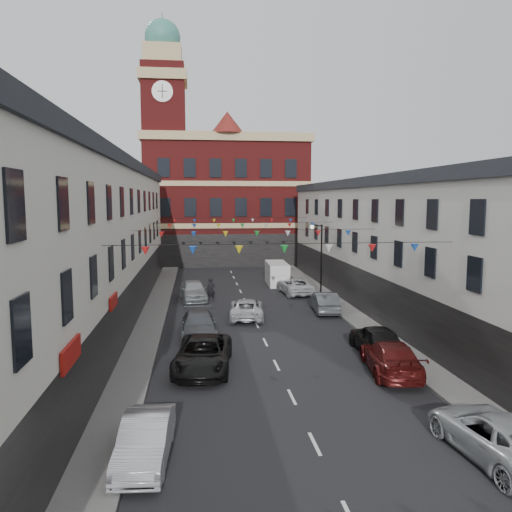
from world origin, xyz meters
name	(u,v)px	position (x,y,z in m)	size (l,w,h in m)	color
ground	(265,342)	(0.00, 0.00, 0.00)	(160.00, 160.00, 0.00)	black
pavement_left	(146,336)	(-6.90, 2.00, 0.07)	(1.80, 64.00, 0.15)	#605E5B
pavement_right	(370,328)	(6.90, 2.00, 0.07)	(1.80, 64.00, 0.15)	#605E5B
terrace_left	(52,250)	(-11.78, 1.00, 5.35)	(8.40, 56.00, 10.70)	beige
terrace_right	(455,254)	(11.78, 1.00, 4.85)	(8.40, 56.00, 9.70)	silver
civic_building	(225,199)	(0.00, 37.95, 8.14)	(20.60, 13.30, 18.50)	maroon
clock_tower	(165,143)	(-7.50, 35.00, 14.93)	(5.60, 5.60, 30.00)	maroon
distant_hill	(195,217)	(-4.00, 62.00, 5.00)	(40.00, 14.00, 10.00)	#324C23
street_lamp	(319,249)	(6.55, 14.00, 3.90)	(1.10, 0.36, 6.00)	black
car_left_b	(145,440)	(-5.50, -12.42, 0.69)	(1.47, 4.20, 1.39)	#ABABB2
car_left_c	(203,354)	(-3.60, -4.25, 0.77)	(2.57, 5.56, 1.55)	black
car_left_d	(199,324)	(-3.77, 1.69, 0.73)	(2.05, 5.05, 1.47)	#484B50
car_left_e	(193,290)	(-4.13, 12.51, 0.83)	(1.95, 4.85, 1.65)	#93979B
car_right_b	(496,435)	(5.50, -13.48, 0.72)	(2.39, 5.18, 1.44)	#A6AAAE
car_right_c	(391,357)	(5.14, -5.72, 0.77)	(2.15, 5.30, 1.54)	#511110
car_right_d	(377,340)	(5.50, -2.92, 0.81)	(1.90, 4.73, 1.61)	black
car_right_e	(325,302)	(5.32, 7.13, 0.75)	(1.59, 4.57, 1.51)	#474A4E
car_right_f	(295,286)	(4.59, 14.18, 0.72)	(2.38, 5.16, 1.43)	silver
moving_car	(246,308)	(-0.48, 5.96, 0.68)	(2.24, 4.86, 1.35)	silver
white_van	(277,274)	(3.80, 19.24, 1.06)	(1.84, 4.78, 2.11)	silver
pedestrian	(211,290)	(-2.74, 11.99, 0.94)	(0.68, 0.45, 1.87)	black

